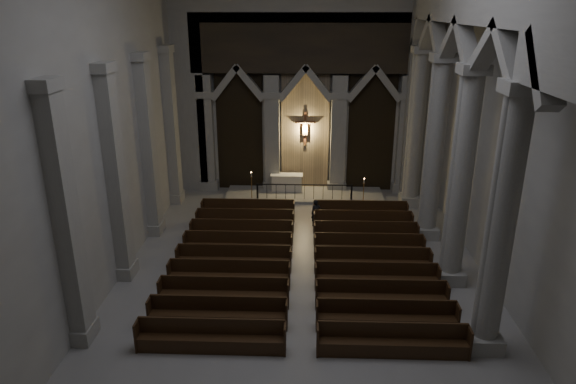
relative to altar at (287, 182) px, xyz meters
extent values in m
plane|color=gray|center=(0.98, -11.10, -0.61)|extent=(24.00, 24.00, 0.00)
cube|color=#A7A49C|center=(0.98, 0.90, 5.39)|extent=(14.00, 0.10, 12.00)
cube|color=#A7A49C|center=(-6.02, -11.10, 5.39)|extent=(0.10, 24.00, 12.00)
cube|color=#A7A49C|center=(7.98, -11.10, 5.39)|extent=(0.10, 24.00, 12.00)
cube|color=#A29F97|center=(-4.42, 0.40, 2.59)|extent=(0.80, 0.50, 6.40)
cube|color=#A29F97|center=(-4.42, 0.40, -0.36)|extent=(1.05, 0.70, 0.50)
cube|color=#A29F97|center=(-4.42, 0.40, 4.74)|extent=(1.00, 0.65, 0.35)
cube|color=#A29F97|center=(-0.82, 0.40, 2.59)|extent=(0.80, 0.50, 6.40)
cube|color=#A29F97|center=(-0.82, 0.40, -0.36)|extent=(1.05, 0.70, 0.50)
cube|color=#A29F97|center=(-0.82, 0.40, 4.74)|extent=(1.00, 0.65, 0.35)
cube|color=#A29F97|center=(2.78, 0.40, 2.59)|extent=(0.80, 0.50, 6.40)
cube|color=#A29F97|center=(2.78, 0.40, -0.36)|extent=(1.05, 0.70, 0.50)
cube|color=#A29F97|center=(2.78, 0.40, 4.74)|extent=(1.00, 0.65, 0.35)
cube|color=#A29F97|center=(6.38, 0.40, 2.59)|extent=(0.80, 0.50, 6.40)
cube|color=#A29F97|center=(6.38, 0.40, -0.36)|extent=(1.05, 0.70, 0.50)
cube|color=#A29F97|center=(6.38, 0.40, 4.74)|extent=(1.00, 0.65, 0.35)
cube|color=black|center=(-2.62, 0.75, 2.89)|extent=(2.60, 0.15, 7.00)
cube|color=tan|center=(0.98, 0.75, 2.89)|extent=(2.60, 0.15, 7.00)
cube|color=black|center=(4.58, 0.75, 2.89)|extent=(2.60, 0.15, 7.00)
cube|color=black|center=(0.98, 0.40, 7.39)|extent=(12.00, 0.50, 3.00)
cube|color=#A29F97|center=(-5.22, 0.40, 3.89)|extent=(1.60, 0.50, 9.00)
cube|color=#A29F97|center=(7.18, 0.40, 3.89)|extent=(1.60, 0.50, 9.00)
plane|color=#FFE272|center=(0.98, 0.72, 2.89)|extent=(1.50, 0.00, 1.50)
cube|color=brown|center=(0.98, 0.63, 2.89)|extent=(0.13, 0.08, 1.80)
cube|color=brown|center=(0.98, 0.63, 3.24)|extent=(1.10, 0.08, 0.13)
cube|color=tan|center=(0.98, 0.57, 2.84)|extent=(0.26, 0.10, 0.60)
sphere|color=tan|center=(0.98, 0.57, 3.24)|extent=(0.17, 0.17, 0.17)
cylinder|color=tan|center=(0.72, 0.57, 3.21)|extent=(0.45, 0.08, 0.08)
cylinder|color=tan|center=(1.24, 0.57, 3.21)|extent=(0.45, 0.08, 0.08)
cube|color=#A29F97|center=(6.48, -1.60, -0.36)|extent=(1.00, 1.00, 0.50)
cylinder|color=#A29F97|center=(6.48, -1.60, 3.39)|extent=(0.70, 0.70, 7.50)
cube|color=#A29F97|center=(6.48, -1.60, 7.24)|extent=(0.95, 0.95, 0.35)
cube|color=#A29F97|center=(6.48, -5.60, -0.36)|extent=(1.00, 1.00, 0.50)
cylinder|color=#A29F97|center=(6.48, -5.60, 3.39)|extent=(0.70, 0.70, 7.50)
cube|color=#A29F97|center=(6.48, -5.60, 7.24)|extent=(0.95, 0.95, 0.35)
cube|color=#A29F97|center=(6.48, -9.60, -0.36)|extent=(1.00, 1.00, 0.50)
cylinder|color=#A29F97|center=(6.48, -9.60, 3.39)|extent=(0.70, 0.70, 7.50)
cube|color=#A29F97|center=(6.48, -9.60, 7.24)|extent=(0.95, 0.95, 0.35)
cube|color=#A29F97|center=(6.48, -13.60, -0.36)|extent=(1.00, 1.00, 0.50)
cylinder|color=#A29F97|center=(6.48, -13.60, 3.39)|extent=(0.70, 0.70, 7.50)
cube|color=#A29F97|center=(6.48, -13.60, 7.24)|extent=(0.95, 0.95, 0.35)
cube|color=#A29F97|center=(6.48, 0.30, 3.99)|extent=(0.55, 1.20, 9.20)
cube|color=#A29F97|center=(-5.77, -1.60, -0.36)|extent=(0.60, 1.00, 0.50)
cube|color=#A29F97|center=(-5.77, -1.60, 3.39)|extent=(0.50, 0.80, 7.50)
cube|color=#A29F97|center=(-5.77, -1.60, 7.24)|extent=(0.60, 1.00, 0.35)
cube|color=#A29F97|center=(-5.77, -5.60, -0.36)|extent=(0.60, 1.00, 0.50)
cube|color=#A29F97|center=(-5.77, -5.60, 3.39)|extent=(0.50, 0.80, 7.50)
cube|color=#A29F97|center=(-5.77, -5.60, 7.24)|extent=(0.60, 1.00, 0.35)
cube|color=#A29F97|center=(-5.77, -9.60, -0.36)|extent=(0.60, 1.00, 0.50)
cube|color=#A29F97|center=(-5.77, -9.60, 3.39)|extent=(0.50, 0.80, 7.50)
cube|color=#A29F97|center=(-5.77, -9.60, 7.24)|extent=(0.60, 1.00, 0.35)
cube|color=#A29F97|center=(-5.77, -13.60, -0.36)|extent=(0.60, 1.00, 0.50)
cube|color=#A29F97|center=(-5.77, -13.60, 3.39)|extent=(0.50, 0.80, 7.50)
cube|color=#A29F97|center=(-5.77, -13.60, 7.24)|extent=(0.60, 1.00, 0.35)
cube|color=#A29F97|center=(0.98, -0.50, -0.53)|extent=(8.50, 2.60, 0.15)
cube|color=silver|center=(0.00, 0.00, -0.02)|extent=(1.64, 0.64, 0.87)
cube|color=white|center=(0.00, 0.00, 0.43)|extent=(1.78, 0.71, 0.04)
cube|color=black|center=(0.98, -1.38, 0.34)|extent=(4.97, 0.05, 0.05)
cube|color=black|center=(-1.50, -1.38, -0.11)|extent=(0.09, 0.09, 0.99)
cube|color=black|center=(3.47, -1.38, -0.11)|extent=(0.09, 0.09, 0.99)
cylinder|color=black|center=(-1.00, -1.38, -0.14)|extent=(0.02, 0.02, 0.91)
cylinder|color=black|center=(-0.51, -1.38, -0.14)|extent=(0.02, 0.02, 0.91)
cylinder|color=black|center=(-0.01, -1.38, -0.14)|extent=(0.02, 0.02, 0.91)
cylinder|color=black|center=(0.49, -1.38, -0.14)|extent=(0.02, 0.02, 0.91)
cylinder|color=black|center=(0.98, -1.38, -0.14)|extent=(0.02, 0.02, 0.91)
cylinder|color=black|center=(1.48, -1.38, -0.14)|extent=(0.02, 0.02, 0.91)
cylinder|color=black|center=(1.98, -1.38, -0.14)|extent=(0.02, 0.02, 0.91)
cylinder|color=black|center=(2.47, -1.38, -0.14)|extent=(0.02, 0.02, 0.91)
cylinder|color=black|center=(2.97, -1.38, -0.14)|extent=(0.02, 0.02, 0.91)
cylinder|color=#AB7434|center=(-1.81, -1.35, -0.58)|extent=(0.27, 0.27, 0.06)
cylinder|color=#AB7434|center=(-1.81, -1.35, 0.07)|extent=(0.04, 0.04, 1.30)
cylinder|color=#AB7434|center=(-1.81, -1.35, 0.73)|extent=(0.14, 0.14, 0.02)
cylinder|color=beige|center=(-1.81, -1.35, 0.84)|extent=(0.05, 0.05, 0.23)
sphere|color=#FFA959|center=(-1.81, -1.35, 0.98)|extent=(0.05, 0.05, 0.05)
cylinder|color=#AB7434|center=(4.01, -2.10, -0.58)|extent=(0.27, 0.27, 0.06)
cylinder|color=#AB7434|center=(4.01, -2.10, 0.06)|extent=(0.04, 0.04, 1.28)
cylinder|color=#AB7434|center=(4.01, -2.10, 0.70)|extent=(0.13, 0.13, 0.02)
cylinder|color=beige|center=(4.01, -2.10, 0.82)|extent=(0.05, 0.05, 0.22)
sphere|color=#FFA959|center=(4.01, -2.10, 0.95)|extent=(0.05, 0.05, 0.05)
cube|color=black|center=(-1.72, -3.96, -0.37)|extent=(4.44, 0.42, 0.48)
cube|color=black|center=(-1.72, -3.76, 0.13)|extent=(4.44, 0.07, 0.53)
cube|color=black|center=(-3.93, -3.96, -0.13)|extent=(0.06, 0.48, 0.95)
cube|color=black|center=(0.50, -3.96, -0.13)|extent=(0.06, 0.48, 0.95)
cube|color=black|center=(3.68, -3.96, -0.37)|extent=(4.44, 0.42, 0.48)
cube|color=black|center=(3.68, -3.76, 0.13)|extent=(4.44, 0.07, 0.53)
cube|color=black|center=(1.47, -3.96, -0.13)|extent=(0.06, 0.48, 0.95)
cube|color=black|center=(5.90, -3.96, -0.13)|extent=(0.06, 0.48, 0.95)
cube|color=black|center=(-1.72, -5.23, -0.37)|extent=(4.44, 0.42, 0.48)
cube|color=black|center=(-1.72, -5.03, 0.13)|extent=(4.44, 0.07, 0.53)
cube|color=black|center=(-3.93, -5.23, -0.13)|extent=(0.06, 0.48, 0.95)
cube|color=black|center=(0.50, -5.23, -0.13)|extent=(0.06, 0.48, 0.95)
cube|color=black|center=(3.68, -5.23, -0.37)|extent=(4.44, 0.42, 0.48)
cube|color=black|center=(3.68, -5.03, 0.13)|extent=(4.44, 0.07, 0.53)
cube|color=black|center=(1.47, -5.23, -0.13)|extent=(0.06, 0.48, 0.95)
cube|color=black|center=(5.90, -5.23, -0.13)|extent=(0.06, 0.48, 0.95)
cube|color=black|center=(-1.72, -6.49, -0.37)|extent=(4.44, 0.42, 0.48)
cube|color=black|center=(-1.72, -6.29, 0.13)|extent=(4.44, 0.07, 0.53)
cube|color=black|center=(-3.93, -6.49, -0.13)|extent=(0.06, 0.48, 0.95)
cube|color=black|center=(0.50, -6.49, -0.13)|extent=(0.06, 0.48, 0.95)
cube|color=black|center=(3.68, -6.49, -0.37)|extent=(4.44, 0.42, 0.48)
cube|color=black|center=(3.68, -6.29, 0.13)|extent=(4.44, 0.07, 0.53)
cube|color=black|center=(1.47, -6.49, -0.13)|extent=(0.06, 0.48, 0.95)
cube|color=black|center=(5.90, -6.49, -0.13)|extent=(0.06, 0.48, 0.95)
cube|color=black|center=(-1.72, -7.75, -0.37)|extent=(4.44, 0.42, 0.48)
cube|color=black|center=(-1.72, -7.55, 0.13)|extent=(4.44, 0.07, 0.53)
cube|color=black|center=(-3.93, -7.75, -0.13)|extent=(0.06, 0.48, 0.95)
cube|color=black|center=(0.50, -7.75, -0.13)|extent=(0.06, 0.48, 0.95)
cube|color=black|center=(3.68, -7.75, -0.37)|extent=(4.44, 0.42, 0.48)
cube|color=black|center=(3.68, -7.55, 0.13)|extent=(4.44, 0.07, 0.53)
cube|color=black|center=(1.47, -7.75, -0.13)|extent=(0.06, 0.48, 0.95)
cube|color=black|center=(5.90, -7.75, -0.13)|extent=(0.06, 0.48, 0.95)
cube|color=black|center=(-1.72, -9.01, -0.37)|extent=(4.44, 0.42, 0.48)
cube|color=black|center=(-1.72, -8.81, 0.13)|extent=(4.44, 0.07, 0.53)
cube|color=black|center=(-3.93, -9.01, -0.13)|extent=(0.06, 0.48, 0.95)
cube|color=black|center=(0.50, -9.01, -0.13)|extent=(0.06, 0.48, 0.95)
cube|color=black|center=(3.68, -9.01, -0.37)|extent=(4.44, 0.42, 0.48)
cube|color=black|center=(3.68, -8.81, 0.13)|extent=(4.44, 0.07, 0.53)
cube|color=black|center=(1.47, -9.01, -0.13)|extent=(0.06, 0.48, 0.95)
cube|color=black|center=(5.90, -9.01, -0.13)|extent=(0.06, 0.48, 0.95)
cube|color=black|center=(-1.72, -10.27, -0.37)|extent=(4.44, 0.42, 0.48)
cube|color=black|center=(-1.72, -10.07, 0.13)|extent=(4.44, 0.07, 0.53)
cube|color=black|center=(-3.93, -10.27, -0.13)|extent=(0.06, 0.48, 0.95)
cube|color=black|center=(0.50, -10.27, -0.13)|extent=(0.06, 0.48, 0.95)
cube|color=black|center=(3.68, -10.27, -0.37)|extent=(4.44, 0.42, 0.48)
cube|color=black|center=(3.68, -10.07, 0.13)|extent=(4.44, 0.07, 0.53)
cube|color=black|center=(1.47, -10.27, -0.13)|extent=(0.06, 0.48, 0.95)
cube|color=black|center=(5.90, -10.27, -0.13)|extent=(0.06, 0.48, 0.95)
cube|color=black|center=(-1.72, -11.53, -0.37)|extent=(4.44, 0.42, 0.48)
cube|color=black|center=(-1.72, -11.33, 0.13)|extent=(4.44, 0.07, 0.53)
cube|color=black|center=(-3.93, -11.53, -0.13)|extent=(0.06, 0.48, 0.95)
cube|color=black|center=(0.50, -11.53, -0.13)|extent=(0.06, 0.48, 0.95)
cube|color=black|center=(3.68, -11.53, -0.37)|extent=(4.44, 0.42, 0.48)
cube|color=black|center=(3.68, -11.33, 0.13)|extent=(4.44, 0.07, 0.53)
cube|color=black|center=(1.47, -11.53, -0.13)|extent=(0.06, 0.48, 0.95)
cube|color=black|center=(5.90, -11.53, -0.13)|extent=(0.06, 0.48, 0.95)
cube|color=black|center=(-1.72, -12.80, -0.37)|extent=(4.44, 0.42, 0.48)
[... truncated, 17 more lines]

